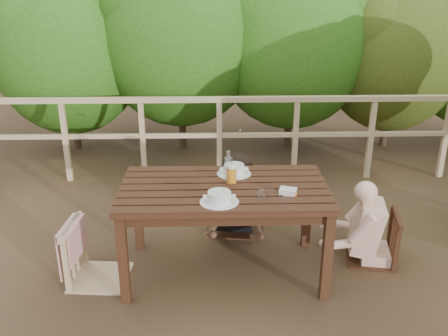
{
  "coord_description": "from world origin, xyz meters",
  "views": [
    {
      "loc": [
        -0.1,
        -3.52,
        2.3
      ],
      "look_at": [
        0.0,
        0.05,
        0.9
      ],
      "focal_mm": 39.48,
      "sensor_mm": 36.0,
      "label": 1
    }
  ],
  "objects_px": {
    "soup_near": "(219,198)",
    "bread_roll": "(223,197)",
    "woman": "(238,167)",
    "tumbler": "(261,195)",
    "bottle": "(228,168)",
    "soup_far": "(234,170)",
    "table": "(224,230)",
    "diner_right": "(381,197)",
    "chair_right": "(375,216)",
    "beer_glass": "(232,175)",
    "butter_tub": "(288,192)",
    "chair_far": "(238,181)",
    "chair_left": "(96,228)"
  },
  "relations": [
    {
      "from": "woman",
      "to": "bread_roll",
      "type": "distance_m",
      "value": 1.02
    },
    {
      "from": "table",
      "to": "chair_left",
      "type": "distance_m",
      "value": 1.02
    },
    {
      "from": "bottle",
      "to": "soup_far",
      "type": "bearing_deg",
      "value": 73.14
    },
    {
      "from": "bottle",
      "to": "soup_near",
      "type": "bearing_deg",
      "value": -101.97
    },
    {
      "from": "chair_right",
      "to": "soup_near",
      "type": "bearing_deg",
      "value": -60.8
    },
    {
      "from": "chair_right",
      "to": "bottle",
      "type": "bearing_deg",
      "value": -75.84
    },
    {
      "from": "soup_far",
      "to": "bread_roll",
      "type": "relative_size",
      "value": 2.39
    },
    {
      "from": "table",
      "to": "soup_near",
      "type": "relative_size",
      "value": 5.69
    },
    {
      "from": "soup_near",
      "to": "tumbler",
      "type": "xyz_separation_m",
      "value": [
        0.31,
        0.05,
        -0.01
      ]
    },
    {
      "from": "soup_far",
      "to": "bottle",
      "type": "distance_m",
      "value": 0.21
    },
    {
      "from": "woman",
      "to": "soup_far",
      "type": "bearing_deg",
      "value": 89.74
    },
    {
      "from": "bread_roll",
      "to": "chair_far",
      "type": "bearing_deg",
      "value": 79.99
    },
    {
      "from": "soup_near",
      "to": "woman",
      "type": "bearing_deg",
      "value": 79.2
    },
    {
      "from": "table",
      "to": "soup_near",
      "type": "bearing_deg",
      "value": -98.66
    },
    {
      "from": "woman",
      "to": "tumbler",
      "type": "bearing_deg",
      "value": 103.87
    },
    {
      "from": "woman",
      "to": "tumbler",
      "type": "distance_m",
      "value": 1.01
    },
    {
      "from": "chair_left",
      "to": "tumbler",
      "type": "height_order",
      "value": "chair_left"
    },
    {
      "from": "chair_left",
      "to": "soup_far",
      "type": "xyz_separation_m",
      "value": [
        1.1,
        0.35,
        0.34
      ]
    },
    {
      "from": "chair_left",
      "to": "tumbler",
      "type": "distance_m",
      "value": 1.33
    },
    {
      "from": "chair_far",
      "to": "woman",
      "type": "relative_size",
      "value": 0.8
    },
    {
      "from": "chair_right",
      "to": "table",
      "type": "bearing_deg",
      "value": -72.31
    },
    {
      "from": "soup_near",
      "to": "butter_tub",
      "type": "height_order",
      "value": "soup_near"
    },
    {
      "from": "chair_right",
      "to": "soup_far",
      "type": "bearing_deg",
      "value": -84.37
    },
    {
      "from": "woman",
      "to": "diner_right",
      "type": "height_order",
      "value": "woman"
    },
    {
      "from": "soup_far",
      "to": "beer_glass",
      "type": "height_order",
      "value": "beer_glass"
    },
    {
      "from": "bread_roll",
      "to": "beer_glass",
      "type": "xyz_separation_m",
      "value": [
        0.08,
        0.32,
        0.05
      ]
    },
    {
      "from": "table",
      "to": "butter_tub",
      "type": "relative_size",
      "value": 12.76
    },
    {
      "from": "table",
      "to": "chair_right",
      "type": "distance_m",
      "value": 1.29
    },
    {
      "from": "woman",
      "to": "butter_tub",
      "type": "height_order",
      "value": "woman"
    },
    {
      "from": "table",
      "to": "chair_far",
      "type": "xyz_separation_m",
      "value": [
        0.16,
        0.74,
        0.12
      ]
    },
    {
      "from": "chair_right",
      "to": "beer_glass",
      "type": "xyz_separation_m",
      "value": [
        -1.22,
        -0.07,
        0.42
      ]
    },
    {
      "from": "bread_roll",
      "to": "butter_tub",
      "type": "xyz_separation_m",
      "value": [
        0.49,
        0.08,
        -0.01
      ]
    },
    {
      "from": "woman",
      "to": "butter_tub",
      "type": "xyz_separation_m",
      "value": [
        0.32,
        -0.91,
        0.15
      ]
    },
    {
      "from": "table",
      "to": "soup_far",
      "type": "distance_m",
      "value": 0.51
    },
    {
      "from": "chair_far",
      "to": "chair_right",
      "type": "relative_size",
      "value": 1.21
    },
    {
      "from": "chair_left",
      "to": "chair_right",
      "type": "relative_size",
      "value": 1.11
    },
    {
      "from": "chair_far",
      "to": "woman",
      "type": "bearing_deg",
      "value": 97.4
    },
    {
      "from": "table",
      "to": "chair_left",
      "type": "height_order",
      "value": "chair_left"
    },
    {
      "from": "woman",
      "to": "diner_right",
      "type": "relative_size",
      "value": 1.07
    },
    {
      "from": "chair_right",
      "to": "beer_glass",
      "type": "height_order",
      "value": "beer_glass"
    },
    {
      "from": "chair_right",
      "to": "butter_tub",
      "type": "bearing_deg",
      "value": -58.38
    },
    {
      "from": "chair_far",
      "to": "chair_right",
      "type": "distance_m",
      "value": 1.27
    },
    {
      "from": "woman",
      "to": "diner_right",
      "type": "distance_m",
      "value": 1.31
    },
    {
      "from": "bread_roll",
      "to": "diner_right",
      "type": "bearing_deg",
      "value": 16.16
    },
    {
      "from": "soup_near",
      "to": "bread_roll",
      "type": "height_order",
      "value": "soup_near"
    },
    {
      "from": "beer_glass",
      "to": "bottle",
      "type": "relative_size",
      "value": 0.59
    },
    {
      "from": "chair_left",
      "to": "bottle",
      "type": "relative_size",
      "value": 3.33
    },
    {
      "from": "chair_right",
      "to": "diner_right",
      "type": "xyz_separation_m",
      "value": [
        0.03,
        0.0,
        0.18
      ]
    },
    {
      "from": "bottle",
      "to": "butter_tub",
      "type": "height_order",
      "value": "bottle"
    },
    {
      "from": "chair_left",
      "to": "butter_tub",
      "type": "xyz_separation_m",
      "value": [
        1.49,
        -0.07,
        0.32
      ]
    }
  ]
}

